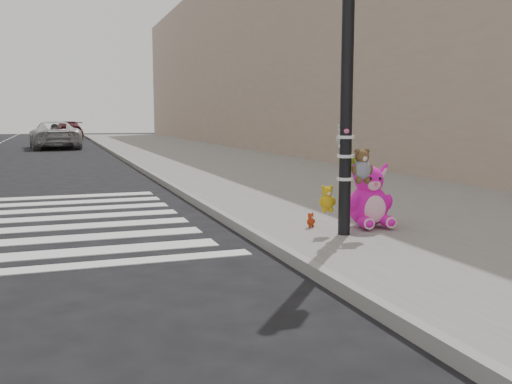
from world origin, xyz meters
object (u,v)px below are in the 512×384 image
object	(u,v)px
signal_pole	(348,113)
pink_bunny	(369,200)
red_teddy	(311,220)
car_white_near	(54,135)

from	to	relation	value
signal_pole	pink_bunny	distance (m)	1.40
pink_bunny	red_teddy	world-z (taller)	pink_bunny
signal_pole	red_teddy	bearing A→B (deg)	112.11
pink_bunny	car_white_near	distance (m)	26.82
signal_pole	car_white_near	xyz separation A→B (m)	(-3.65, 26.84, -1.01)
pink_bunny	red_teddy	bearing A→B (deg)	167.69
car_white_near	red_teddy	bearing A→B (deg)	93.41
car_white_near	pink_bunny	bearing A→B (deg)	95.07
red_teddy	car_white_near	xyz separation A→B (m)	(-3.41, 26.25, 0.50)
red_teddy	pink_bunny	bearing A→B (deg)	-29.49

